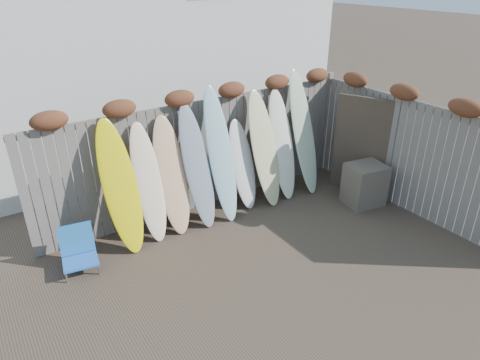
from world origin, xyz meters
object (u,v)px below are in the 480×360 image
wooden_crate (365,184)px  surfboard_0 (120,187)px  lattice_panel (366,147)px  beach_chair (78,250)px

wooden_crate → surfboard_0: 4.38m
wooden_crate → lattice_panel: (0.34, 0.35, 0.56)m
lattice_panel → beach_chair: bearing=148.1°
surfboard_0 → beach_chair: bearing=-170.7°
wooden_crate → lattice_panel: size_ratio=0.41×
beach_chair → wooden_crate: (4.96, -1.00, 0.09)m
wooden_crate → beach_chair: bearing=168.6°
wooden_crate → lattice_panel: lattice_panel is taller
beach_chair → surfboard_0: 1.09m
beach_chair → lattice_panel: 5.38m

